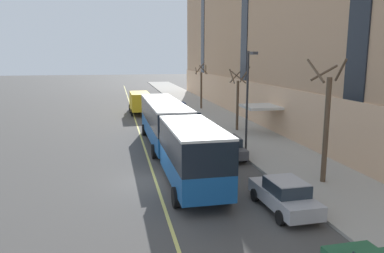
{
  "coord_description": "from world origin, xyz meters",
  "views": [
    {
      "loc": [
        -1.94,
        -20.71,
        7.12
      ],
      "look_at": [
        3.73,
        6.96,
        1.8
      ],
      "focal_mm": 35.0,
      "sensor_mm": 36.0,
      "label": 1
    }
  ],
  "objects_px": {
    "street_tree_far_uptown": "(238,99)",
    "parked_car_silver_3": "(284,195)",
    "city_bus": "(172,129)",
    "box_truck": "(139,101)",
    "parked_car_darkgray_4": "(227,147)",
    "street_tree_far_downtown": "(201,86)",
    "taxi_cab": "(137,106)",
    "parked_car_navy_5": "(179,109)",
    "parked_car_silver_0": "(191,119)",
    "street_tree_mid_block": "(326,122)",
    "street_lamp": "(248,92)",
    "parked_car_white_1": "(205,130)"
  },
  "relations": [
    {
      "from": "parked_car_silver_0",
      "to": "box_truck",
      "type": "relative_size",
      "value": 0.59
    },
    {
      "from": "parked_car_navy_5",
      "to": "taxi_cab",
      "type": "bearing_deg",
      "value": 142.13
    },
    {
      "from": "city_bus",
      "to": "street_lamp",
      "type": "distance_m",
      "value": 6.11
    },
    {
      "from": "street_tree_far_uptown",
      "to": "street_tree_far_downtown",
      "type": "distance_m",
      "value": 15.36
    },
    {
      "from": "street_tree_far_uptown",
      "to": "parked_car_silver_3",
      "type": "bearing_deg",
      "value": -101.67
    },
    {
      "from": "street_tree_mid_block",
      "to": "street_tree_far_uptown",
      "type": "distance_m",
      "value": 15.33
    },
    {
      "from": "parked_car_navy_5",
      "to": "taxi_cab",
      "type": "relative_size",
      "value": 0.94
    },
    {
      "from": "parked_car_white_1",
      "to": "street_tree_mid_block",
      "type": "height_order",
      "value": "street_tree_mid_block"
    },
    {
      "from": "box_truck",
      "to": "street_tree_far_downtown",
      "type": "distance_m",
      "value": 8.92
    },
    {
      "from": "taxi_cab",
      "to": "street_tree_far_uptown",
      "type": "distance_m",
      "value": 17.47
    },
    {
      "from": "city_bus",
      "to": "street_lamp",
      "type": "relative_size",
      "value": 2.81
    },
    {
      "from": "parked_car_darkgray_4",
      "to": "street_tree_far_downtown",
      "type": "height_order",
      "value": "street_tree_far_downtown"
    },
    {
      "from": "street_tree_far_uptown",
      "to": "street_tree_mid_block",
      "type": "bearing_deg",
      "value": -90.08
    },
    {
      "from": "parked_car_silver_0",
      "to": "parked_car_darkgray_4",
      "type": "xyz_separation_m",
      "value": [
        0.08,
        -12.46,
        0.0
      ]
    },
    {
      "from": "parked_car_silver_3",
      "to": "street_tree_mid_block",
      "type": "distance_m",
      "value": 5.62
    },
    {
      "from": "parked_car_silver_3",
      "to": "street_tree_far_uptown",
      "type": "height_order",
      "value": "street_tree_far_uptown"
    },
    {
      "from": "city_bus",
      "to": "parked_car_darkgray_4",
      "type": "xyz_separation_m",
      "value": [
        3.84,
        -0.51,
        -1.3
      ]
    },
    {
      "from": "street_tree_far_uptown",
      "to": "street_tree_far_downtown",
      "type": "xyz_separation_m",
      "value": [
        -0.0,
        15.36,
        0.04
      ]
    },
    {
      "from": "parked_car_white_1",
      "to": "parked_car_silver_0",
      "type": "bearing_deg",
      "value": 89.69
    },
    {
      "from": "parked_car_silver_3",
      "to": "street_tree_mid_block",
      "type": "height_order",
      "value": "street_tree_mid_block"
    },
    {
      "from": "city_bus",
      "to": "box_truck",
      "type": "height_order",
      "value": "city_bus"
    },
    {
      "from": "box_truck",
      "to": "taxi_cab",
      "type": "distance_m",
      "value": 2.24
    },
    {
      "from": "street_tree_far_uptown",
      "to": "parked_car_white_1",
      "type": "bearing_deg",
      "value": -144.79
    },
    {
      "from": "parked_car_white_1",
      "to": "box_truck",
      "type": "distance_m",
      "value": 16.3
    },
    {
      "from": "parked_car_silver_0",
      "to": "street_tree_far_downtown",
      "type": "height_order",
      "value": "street_tree_far_downtown"
    },
    {
      "from": "city_bus",
      "to": "parked_car_silver_0",
      "type": "bearing_deg",
      "value": 72.55
    },
    {
      "from": "parked_car_silver_3",
      "to": "box_truck",
      "type": "height_order",
      "value": "box_truck"
    },
    {
      "from": "parked_car_silver_3",
      "to": "parked_car_darkgray_4",
      "type": "distance_m",
      "value": 9.58
    },
    {
      "from": "street_tree_mid_block",
      "to": "street_tree_far_downtown",
      "type": "height_order",
      "value": "street_tree_mid_block"
    },
    {
      "from": "parked_car_silver_3",
      "to": "parked_car_navy_5",
      "type": "height_order",
      "value": "same"
    },
    {
      "from": "parked_car_silver_0",
      "to": "street_tree_far_uptown",
      "type": "relative_size",
      "value": 0.72
    },
    {
      "from": "street_tree_far_downtown",
      "to": "street_tree_far_uptown",
      "type": "bearing_deg",
      "value": -89.99
    },
    {
      "from": "parked_car_white_1",
      "to": "parked_car_navy_5",
      "type": "distance_m",
      "value": 13.9
    },
    {
      "from": "street_lamp",
      "to": "box_truck",
      "type": "bearing_deg",
      "value": 107.05
    },
    {
      "from": "taxi_cab",
      "to": "street_lamp",
      "type": "xyz_separation_m",
      "value": [
        6.69,
        -23.2,
        3.82
      ]
    },
    {
      "from": "city_bus",
      "to": "box_truck",
      "type": "distance_m",
      "value": 21.25
    },
    {
      "from": "city_bus",
      "to": "parked_car_silver_3",
      "type": "relative_size",
      "value": 4.58
    },
    {
      "from": "parked_car_navy_5",
      "to": "street_tree_far_uptown",
      "type": "height_order",
      "value": "street_tree_far_uptown"
    },
    {
      "from": "parked_car_white_1",
      "to": "street_tree_mid_block",
      "type": "relative_size",
      "value": 0.69
    },
    {
      "from": "street_tree_far_uptown",
      "to": "street_lamp",
      "type": "height_order",
      "value": "street_lamp"
    },
    {
      "from": "box_truck",
      "to": "taxi_cab",
      "type": "xyz_separation_m",
      "value": [
        -0.21,
        2.07,
        -0.82
      ]
    },
    {
      "from": "city_bus",
      "to": "parked_car_navy_5",
      "type": "relative_size",
      "value": 4.79
    },
    {
      "from": "city_bus",
      "to": "box_truck",
      "type": "relative_size",
      "value": 2.8
    },
    {
      "from": "parked_car_darkgray_4",
      "to": "street_tree_far_uptown",
      "type": "relative_size",
      "value": 0.77
    },
    {
      "from": "city_bus",
      "to": "parked_car_silver_0",
      "type": "relative_size",
      "value": 4.74
    },
    {
      "from": "parked_car_silver_0",
      "to": "street_tree_far_uptown",
      "type": "bearing_deg",
      "value": -43.98
    },
    {
      "from": "street_tree_mid_block",
      "to": "street_lamp",
      "type": "relative_size",
      "value": 0.94
    },
    {
      "from": "parked_car_silver_0",
      "to": "parked_car_white_1",
      "type": "xyz_separation_m",
      "value": [
        -0.03,
        -6.32,
        0.0
      ]
    },
    {
      "from": "taxi_cab",
      "to": "street_tree_mid_block",
      "type": "bearing_deg",
      "value": -74.11
    },
    {
      "from": "parked_car_navy_5",
      "to": "taxi_cab",
      "type": "distance_m",
      "value": 6.15
    }
  ]
}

